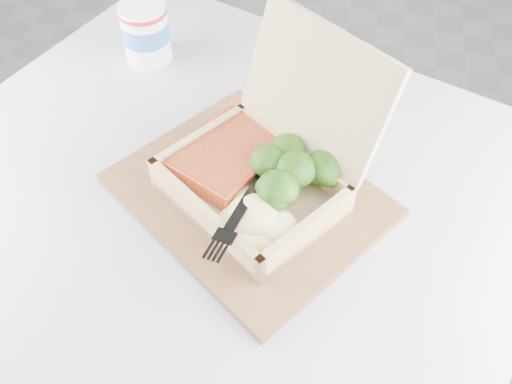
% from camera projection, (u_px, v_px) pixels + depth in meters
% --- Properties ---
extents(cafe_table, '(1.04, 1.04, 0.73)m').
position_uv_depth(cafe_table, '(208.00, 283.00, 0.87)').
color(cafe_table, black).
rests_on(cafe_table, floor).
extents(serving_tray, '(0.40, 0.39, 0.01)m').
position_uv_depth(serving_tray, '(249.00, 195.00, 0.72)').
color(serving_tray, brown).
rests_on(serving_tray, cafe_table).
extents(takeout_container, '(0.29, 0.29, 0.19)m').
position_uv_depth(takeout_container, '(271.00, 157.00, 0.69)').
color(takeout_container, tan).
rests_on(takeout_container, serving_tray).
extents(salmon_fillet, '(0.15, 0.17, 0.03)m').
position_uv_depth(salmon_fillet, '(229.00, 156.00, 0.73)').
color(salmon_fillet, orange).
rests_on(salmon_fillet, takeout_container).
extents(broccoli_pile, '(0.13, 0.13, 0.05)m').
position_uv_depth(broccoli_pile, '(295.00, 176.00, 0.69)').
color(broccoli_pile, '#396A17').
rests_on(broccoli_pile, takeout_container).
extents(mashed_potatoes, '(0.10, 0.09, 0.04)m').
position_uv_depth(mashed_potatoes, '(253.00, 215.00, 0.66)').
color(mashed_potatoes, beige).
rests_on(mashed_potatoes, takeout_container).
extents(plastic_fork, '(0.05, 0.17, 0.02)m').
position_uv_depth(plastic_fork, '(254.00, 186.00, 0.67)').
color(plastic_fork, black).
rests_on(plastic_fork, mashed_potatoes).
extents(paper_cup, '(0.07, 0.07, 0.09)m').
position_uv_depth(paper_cup, '(145.00, 31.00, 0.88)').
color(paper_cup, white).
rests_on(paper_cup, cafe_table).
extents(receipt, '(0.16, 0.16, 0.00)m').
position_uv_depth(receipt, '(309.00, 117.00, 0.83)').
color(receipt, white).
rests_on(receipt, cafe_table).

